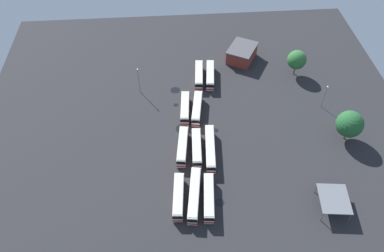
% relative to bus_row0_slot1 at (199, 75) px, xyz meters
% --- Properties ---
extents(ground_plane, '(127.75, 127.75, 0.00)m').
position_rel_bus_row0_slot1_xyz_m(ground_plane, '(23.15, -2.72, -1.80)').
color(ground_plane, '#28282B').
extents(bus_row0_slot1, '(12.27, 3.60, 3.40)m').
position_rel_bus_row0_slot1_xyz_m(bus_row0_slot1, '(0.00, 0.00, 0.00)').
color(bus_row0_slot1, silver).
rests_on(bus_row0_slot1, ground_plane).
extents(bus_row0_slot2, '(12.58, 3.85, 3.40)m').
position_rel_bus_row0_slot1_xyz_m(bus_row0_slot2, '(0.33, 3.66, 0.00)').
color(bus_row0_slot2, silver).
rests_on(bus_row0_slot2, ground_plane).
extents(bus_row1_slot0, '(12.09, 3.52, 3.40)m').
position_rel_bus_row0_slot1_xyz_m(bus_row1_slot0, '(15.19, -5.59, -0.00)').
color(bus_row1_slot0, silver).
rests_on(bus_row1_slot0, ground_plane).
extents(bus_row1_slot1, '(12.75, 4.44, 3.40)m').
position_rel_bus_row0_slot1_xyz_m(bus_row1_slot1, '(15.60, -1.99, 0.00)').
color(bus_row1_slot1, silver).
rests_on(bus_row1_slot1, ground_plane).
extents(bus_row2_slot0, '(12.69, 4.07, 3.40)m').
position_rel_bus_row0_slot1_xyz_m(bus_row2_slot0, '(30.31, -7.24, 0.00)').
color(bus_row2_slot0, silver).
rests_on(bus_row2_slot0, ground_plane).
extents(bus_row2_slot1, '(12.32, 3.16, 3.40)m').
position_rel_bus_row0_slot1_xyz_m(bus_row2_slot1, '(31.14, -3.47, 0.00)').
color(bus_row2_slot1, silver).
rests_on(bus_row2_slot1, ground_plane).
extents(bus_row2_slot2, '(15.13, 3.60, 3.40)m').
position_rel_bus_row0_slot1_xyz_m(bus_row2_slot2, '(31.54, 0.18, 0.00)').
color(bus_row2_slot2, silver).
rests_on(bus_row2_slot2, ground_plane).
extents(bus_row3_slot0, '(12.54, 3.58, 3.40)m').
position_rel_bus_row0_slot1_xyz_m(bus_row3_slot0, '(46.39, -9.26, 0.00)').
color(bus_row3_slot0, silver).
rests_on(bus_row3_slot0, ground_plane).
extents(bus_row3_slot1, '(15.18, 4.64, 3.40)m').
position_rel_bus_row0_slot1_xyz_m(bus_row3_slot1, '(46.19, -5.34, 0.00)').
color(bus_row3_slot1, silver).
rests_on(bus_row3_slot1, ground_plane).
extents(bus_row3_slot2, '(12.96, 3.66, 3.40)m').
position_rel_bus_row0_slot1_xyz_m(bus_row3_slot2, '(47.26, -1.86, 0.00)').
color(bus_row3_slot2, silver).
rests_on(bus_row3_slot2, ground_plane).
extents(depot_building, '(13.49, 12.54, 5.03)m').
position_rel_bus_row0_slot1_xyz_m(depot_building, '(-9.72, 15.77, 0.73)').
color(depot_building, maroon).
rests_on(depot_building, ground_plane).
extents(maintenance_shelter, '(9.32, 8.06, 3.50)m').
position_rel_bus_row0_slot1_xyz_m(maintenance_shelter, '(50.91, 27.96, 1.53)').
color(maintenance_shelter, slate).
rests_on(maintenance_shelter, ground_plane).
extents(lamp_post_near_entrance, '(0.56, 0.28, 8.24)m').
position_rel_bus_row0_slot1_xyz_m(lamp_post_near_entrance, '(16.02, 36.37, 2.73)').
color(lamp_post_near_entrance, slate).
rests_on(lamp_post_near_entrance, ground_plane).
extents(lamp_post_mid_lot, '(0.56, 0.28, 9.30)m').
position_rel_bus_row0_slot1_xyz_m(lamp_post_mid_lot, '(4.83, -19.30, 3.27)').
color(lamp_post_mid_lot, slate).
rests_on(lamp_post_mid_lot, ground_plane).
extents(tree_north_edge, '(7.51, 7.51, 9.56)m').
position_rel_bus_row0_slot1_xyz_m(tree_north_edge, '(29.24, 38.90, 4.00)').
color(tree_north_edge, brown).
rests_on(tree_north_edge, ground_plane).
extents(tree_northwest, '(6.26, 6.26, 8.92)m').
position_rel_bus_row0_slot1_xyz_m(tree_northwest, '(-0.46, 32.04, 3.98)').
color(tree_northwest, brown).
rests_on(tree_northwest, ground_plane).
extents(puddle_between_rows, '(3.14, 3.14, 0.01)m').
position_rel_bus_row0_slot1_xyz_m(puddle_between_rows, '(4.84, -8.05, -1.80)').
color(puddle_between_rows, black).
rests_on(puddle_between_rows, ground_plane).
extents(puddle_centre_drain, '(3.73, 3.73, 0.01)m').
position_rel_bus_row0_slot1_xyz_m(puddle_centre_drain, '(21.96, -6.94, -1.80)').
color(puddle_centre_drain, black).
rests_on(puddle_centre_drain, ground_plane).
extents(puddle_back_corner, '(1.69, 1.69, 0.01)m').
position_rel_bus_row0_slot1_xyz_m(puddle_back_corner, '(23.43, 2.81, -1.80)').
color(puddle_back_corner, black).
rests_on(puddle_back_corner, ground_plane).
extents(puddle_near_shelter, '(1.52, 1.52, 0.01)m').
position_rel_bus_row0_slot1_xyz_m(puddle_near_shelter, '(11.77, -8.23, -1.80)').
color(puddle_near_shelter, black).
rests_on(puddle_near_shelter, ground_plane).
extents(puddle_front_lane, '(2.38, 2.38, 0.01)m').
position_rel_bus_row0_slot1_xyz_m(puddle_front_lane, '(47.74, 0.86, -1.80)').
color(puddle_front_lane, black).
rests_on(puddle_front_lane, ground_plane).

